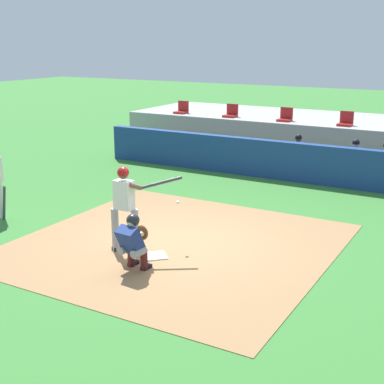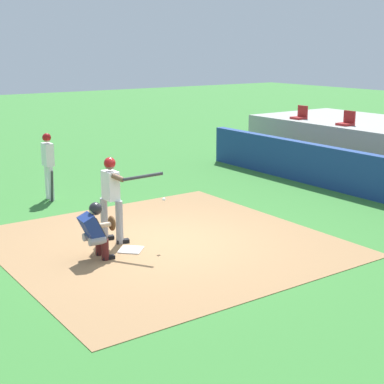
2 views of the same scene
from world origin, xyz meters
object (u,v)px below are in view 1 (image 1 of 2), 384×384
at_px(batter_at_plate, 126,204).
at_px(dugout_player_1, 354,160).
at_px(stadium_seat_1, 231,113).
at_px(stadium_seat_0, 182,110).
at_px(stadium_seat_3, 346,122).
at_px(home_plate, 155,256).
at_px(catcher_crouched, 134,240).
at_px(stadium_seat_2, 285,117).
at_px(dugout_player_0, 296,154).

height_order(batter_at_plate, dugout_player_1, batter_at_plate).
bearing_deg(dugout_player_1, stadium_seat_1, 158.53).
xyz_separation_m(stadium_seat_0, stadium_seat_3, (6.50, 0.00, 0.00)).
bearing_deg(home_plate, batter_at_plate, -177.22).
bearing_deg(dugout_player_1, catcher_crouched, -102.16).
relative_size(batter_at_plate, stadium_seat_0, 3.76).
bearing_deg(dugout_player_1, stadium_seat_0, 164.51).
bearing_deg(stadium_seat_0, catcher_crouched, -63.56).
xyz_separation_m(dugout_player_1, stadium_seat_3, (-0.84, 2.03, 0.86)).
bearing_deg(stadium_seat_0, batter_at_plate, -65.09).
height_order(dugout_player_1, stadium_seat_3, stadium_seat_3).
relative_size(batter_at_plate, stadium_seat_3, 3.76).
bearing_deg(stadium_seat_1, stadium_seat_2, 0.00).
relative_size(catcher_crouched, stadium_seat_3, 3.86).
xyz_separation_m(dugout_player_0, stadium_seat_3, (0.99, 2.03, 0.86)).
height_order(home_plate, stadium_seat_2, stadium_seat_2).
relative_size(batter_at_plate, stadium_seat_1, 3.76).
bearing_deg(catcher_crouched, stadium_seat_1, 106.63).
bearing_deg(dugout_player_0, stadium_seat_2, 119.98).
distance_m(stadium_seat_0, stadium_seat_1, 2.17).
distance_m(home_plate, stadium_seat_2, 10.35).
xyz_separation_m(dugout_player_0, stadium_seat_2, (-1.17, 2.03, 0.86)).
relative_size(batter_at_plate, stadium_seat_2, 3.76).
bearing_deg(stadium_seat_0, stadium_seat_2, 0.00).
xyz_separation_m(stadium_seat_0, stadium_seat_1, (2.17, 0.00, 0.00)).
bearing_deg(stadium_seat_2, dugout_player_0, -60.02).
relative_size(dugout_player_0, stadium_seat_1, 2.71).
height_order(catcher_crouched, stadium_seat_1, stadium_seat_1).
height_order(dugout_player_1, stadium_seat_2, stadium_seat_2).
height_order(home_plate, stadium_seat_1, stadium_seat_1).
relative_size(catcher_crouched, dugout_player_1, 1.43).
height_order(stadium_seat_0, stadium_seat_2, same).
relative_size(batter_at_plate, dugout_player_1, 1.39).
height_order(dugout_player_1, stadium_seat_1, stadium_seat_1).
xyz_separation_m(dugout_player_0, stadium_seat_1, (-3.34, 2.03, 0.86)).
relative_size(stadium_seat_0, stadium_seat_1, 1.00).
relative_size(catcher_crouched, stadium_seat_1, 3.86).
distance_m(catcher_crouched, dugout_player_0, 8.88).
distance_m(home_plate, batter_at_plate, 1.22).
relative_size(home_plate, dugout_player_0, 0.34).
height_order(batter_at_plate, dugout_player_0, batter_at_plate).
relative_size(dugout_player_1, stadium_seat_2, 2.71).
relative_size(batter_at_plate, dugout_player_0, 1.39).
bearing_deg(stadium_seat_2, catcher_crouched, -84.28).
xyz_separation_m(home_plate, batter_at_plate, (-0.67, -0.03, 1.01)).
relative_size(home_plate, stadium_seat_1, 0.92).
height_order(catcher_crouched, dugout_player_1, dugout_player_1).
relative_size(stadium_seat_1, stadium_seat_2, 1.00).
bearing_deg(stadium_seat_1, catcher_crouched, -73.37).
bearing_deg(stadium_seat_2, stadium_seat_1, 180.00).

